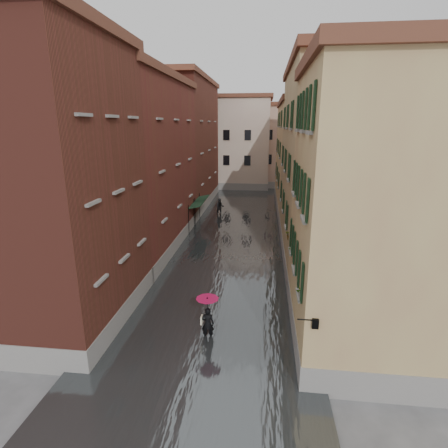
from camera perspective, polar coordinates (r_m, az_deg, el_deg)
The scene contains 16 objects.
ground at distance 19.34m, azimuth -1.67°, elevation -13.30°, with size 120.00×120.00×0.00m, color #504F52.
floodwater at distance 31.22m, azimuth 1.75°, elevation -1.47°, with size 10.00×60.00×0.20m, color #404447.
building_left_near at distance 17.73m, azimuth -25.95°, elevation 4.78°, with size 6.00×8.00×13.00m, color brown.
building_left_mid at distance 27.57m, azimuth -13.72°, elevation 8.85°, with size 6.00×14.00×12.50m, color #5B1E1C.
building_left_far at distance 41.85m, azimuth -6.65°, elevation 12.51°, with size 6.00×16.00×14.00m, color brown.
building_right_near at distance 15.80m, azimuth 23.00°, elevation 1.13°, with size 6.00×8.00×11.50m, color tan.
building_right_mid at distance 26.24m, azimuth 16.68°, elevation 8.85°, with size 6.00×14.00×13.00m, color tan.
building_right_far at distance 41.10m, azimuth 13.12°, elevation 10.40°, with size 6.00×16.00×11.50m, color tan.
building_end_cream at distance 55.04m, azimuth 0.92°, elevation 12.89°, with size 12.00×9.00×13.00m, color beige.
building_end_pink at distance 56.90m, azimuth 10.39°, elevation 12.24°, with size 10.00×9.00×12.00m, color tan.
awning_near at distance 31.56m, azimuth -4.46°, elevation 3.13°, with size 1.09×2.94×2.80m.
awning_far at distance 33.82m, azimuth -3.71°, elevation 4.01°, with size 1.09×2.89×2.80m.
wall_lantern at distance 12.61m, azimuth 14.56°, elevation -15.34°, with size 0.71×0.22×0.35m.
window_planters at distance 17.53m, azimuth 11.59°, elevation -4.19°, with size 0.59×8.28×0.84m.
pedestrian_main at distance 16.11m, azimuth -2.72°, elevation -14.45°, with size 1.02×1.02×2.06m.
pedestrian_far at distance 37.41m, azimuth -0.69°, elevation 2.80°, with size 0.90×0.70×1.86m, color black.
Camera 1 is at (2.49, -16.68, 9.45)m, focal length 28.00 mm.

